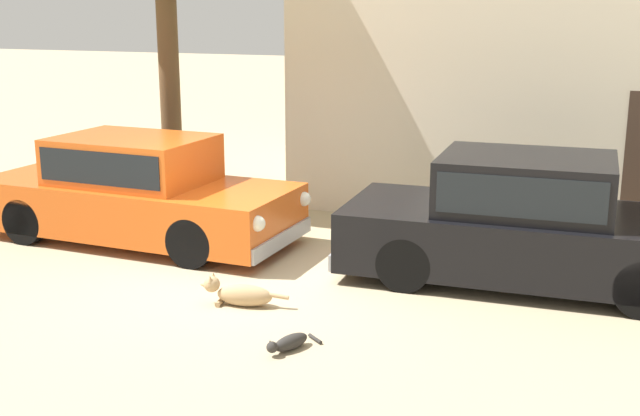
# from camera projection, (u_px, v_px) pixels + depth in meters

# --- Properties ---
(ground_plane) EXTENTS (80.00, 80.00, 0.00)m
(ground_plane) POSITION_uv_depth(u_px,v_px,m) (247.00, 277.00, 9.90)
(ground_plane) COLOR tan
(parked_sedan_nearest) EXTENTS (4.67, 1.92, 1.47)m
(parked_sedan_nearest) POSITION_uv_depth(u_px,v_px,m) (136.00, 190.00, 11.28)
(parked_sedan_nearest) COLOR #D15619
(parked_sedan_nearest) RESTS_ON ground_plane
(parked_sedan_second) EXTENTS (4.52, 1.99, 1.53)m
(parked_sedan_second) POSITION_uv_depth(u_px,v_px,m) (526.00, 221.00, 9.59)
(parked_sedan_second) COLOR black
(parked_sedan_second) RESTS_ON ground_plane
(stray_dog_spotted) EXTENTS (1.02, 0.33, 0.35)m
(stray_dog_spotted) POSITION_uv_depth(u_px,v_px,m) (239.00, 293.00, 8.92)
(stray_dog_spotted) COLOR tan
(stray_dog_spotted) RESTS_ON ground_plane
(stray_cat) EXTENTS (0.40, 0.63, 0.16)m
(stray_cat) POSITION_uv_depth(u_px,v_px,m) (289.00, 343.00, 7.78)
(stray_cat) COLOR #2D2B28
(stray_cat) RESTS_ON ground_plane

